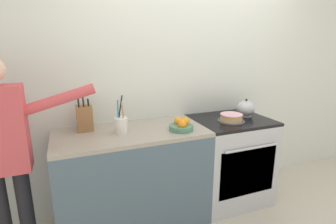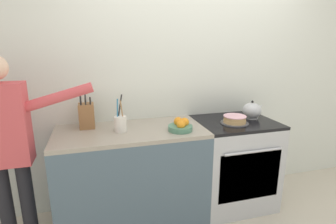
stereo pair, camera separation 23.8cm
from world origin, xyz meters
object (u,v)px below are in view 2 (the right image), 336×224
object	(u,v)px
utensil_crock	(120,123)
person_baker	(8,141)
layer_cake	(235,120)
fruit_bowl	(181,126)
tea_kettle	(252,111)
knife_block	(87,116)
stove_range	(233,162)

from	to	relation	value
utensil_crock	person_baker	xyz separation A→B (m)	(-0.86, -0.10, -0.04)
layer_cake	utensil_crock	world-z (taller)	utensil_crock
utensil_crock	fruit_bowl	distance (m)	0.53
fruit_bowl	person_baker	distance (m)	1.38
tea_kettle	knife_block	world-z (taller)	knife_block
layer_cake	tea_kettle	bearing A→B (deg)	24.55
layer_cake	fruit_bowl	bearing A→B (deg)	-174.11
knife_block	fruit_bowl	world-z (taller)	knife_block
stove_range	person_baker	distance (m)	2.07
stove_range	person_baker	bearing A→B (deg)	-176.70
stove_range	knife_block	size ratio (longest dim) A/B	2.92
tea_kettle	knife_block	xyz separation A→B (m)	(-1.64, 0.13, 0.03)
layer_cake	person_baker	size ratio (longest dim) A/B	0.17
stove_range	tea_kettle	bearing A→B (deg)	11.87
person_baker	layer_cake	bearing A→B (deg)	-4.37
fruit_bowl	layer_cake	bearing A→B (deg)	5.89
knife_block	person_baker	bearing A→B (deg)	-153.35
tea_kettle	fruit_bowl	size ratio (longest dim) A/B	1.08
layer_cake	tea_kettle	size ratio (longest dim) A/B	1.15
tea_kettle	knife_block	size ratio (longest dim) A/B	0.75
tea_kettle	utensil_crock	bearing A→B (deg)	-177.30
utensil_crock	person_baker	bearing A→B (deg)	-173.65
stove_range	tea_kettle	xyz separation A→B (m)	(0.21, 0.04, 0.54)
layer_cake	knife_block	distance (m)	1.40
stove_range	person_baker	xyz separation A→B (m)	(-2.01, -0.12, 0.49)
utensil_crock	fruit_bowl	world-z (taller)	utensil_crock
tea_kettle	stove_range	bearing A→B (deg)	-168.13
utensil_crock	fruit_bowl	xyz separation A→B (m)	(0.52, -0.12, -0.03)
stove_range	tea_kettle	world-z (taller)	tea_kettle
knife_block	layer_cake	bearing A→B (deg)	-10.38
fruit_bowl	person_baker	xyz separation A→B (m)	(-1.38, 0.02, -0.01)
person_baker	utensil_crock	bearing A→B (deg)	0.86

